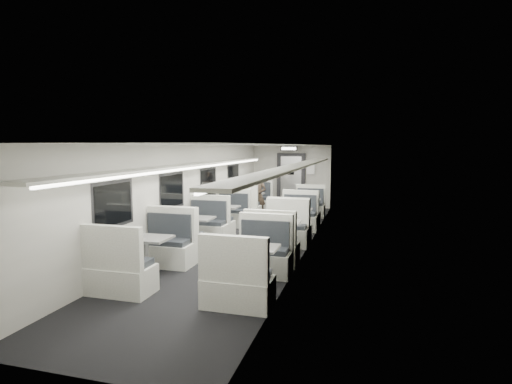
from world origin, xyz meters
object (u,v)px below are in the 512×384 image
Objects in this scene: booth_right_c at (280,237)px; booth_right_b at (295,222)px; booth_left_a at (250,204)px; booth_right_a at (307,210)px; booth_left_b at (224,218)px; booth_left_d at (146,257)px; booth_left_c at (194,233)px; exit_sign at (289,149)px; booth_right_d at (252,267)px; vestibule_door at (291,181)px; passenger at (258,196)px.

booth_right_b is at bearing 90.00° from booth_right_c.
booth_left_a reaches higher than booth_right_a.
booth_left_b is 0.95× the size of booth_left_d.
booth_left_c is 6.71m from exit_sign.
booth_left_b is at bearing 90.00° from booth_left_d.
booth_right_c is at bearing 90.00° from booth_right_d.
booth_right_c reaches higher than booth_right_b.
booth_left_a is 7.00m from booth_right_d.
booth_left_d is 4.51m from booth_right_b.
booth_left_c is at bearing -98.94° from exit_sign.
booth_left_a reaches higher than booth_left_d.
booth_right_a is 2.93m from vestibule_door.
booth_right_d is at bearing -83.65° from vestibule_door.
passenger is at bearing -105.93° from exit_sign.
passenger reaches higher than booth_left_d.
booth_left_c is 2.93m from booth_right_d.
booth_left_b is 3.30× the size of exit_sign.
booth_right_d is (2.00, -6.71, -0.03)m from booth_left_a.
exit_sign is at bearing 96.71° from booth_right_d.
booth_right_b reaches higher than booth_right_d.
booth_left_d reaches higher than booth_right_d.
booth_left_d is (0.00, -6.67, -0.02)m from booth_left_a.
vestibule_door reaches higher than booth_left_c.
booth_left_c is 1.42× the size of passenger.
booth_left_d is 3.48× the size of exit_sign.
booth_right_b is (2.00, -0.04, 0.01)m from booth_left_b.
booth_right_a is (2.00, -0.39, -0.05)m from booth_left_a.
booth_left_a reaches higher than booth_left_c.
booth_left_d is at bearing -96.74° from exit_sign.
booth_left_b is 0.96× the size of booth_right_c.
booth_left_c is 2.10m from booth_left_d.
booth_left_a is 1.06× the size of booth_left_c.
booth_right_b is at bearing 63.69° from booth_left_d.
booth_left_d is (0.00, -2.10, 0.00)m from booth_left_c.
passenger reaches higher than booth_right_b.
booth_right_d reaches higher than booth_left_b.
booth_right_a is 0.96× the size of booth_right_d.
booth_right_a is 3.24× the size of exit_sign.
booth_left_a is 1.51× the size of passenger.
booth_left_a is 1.08× the size of vestibule_door.
booth_left_b is 0.97× the size of vestibule_door.
vestibule_door is (1.00, 6.84, 0.66)m from booth_left_c.
booth_right_d is at bearing -1.10° from booth_left_d.
booth_left_c is at bearing 133.08° from booth_right_d.
booth_right_d is (2.00, -0.04, -0.01)m from booth_left_d.
booth_left_d is 6.59m from booth_right_a.
booth_left_d is 1.44× the size of passenger.
booth_left_d is 1.03× the size of booth_right_b.
booth_left_d is 9.02m from vestibule_door.
booth_left_a is 1.05× the size of booth_left_d.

